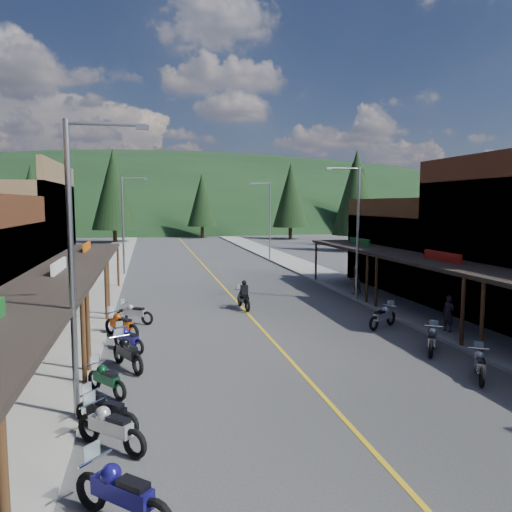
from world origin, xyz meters
TOP-DOWN VIEW (x-y plane):
  - ground at (0.00, 0.00)m, footprint 220.00×220.00m
  - centerline at (0.00, 20.00)m, footprint 0.15×90.00m
  - sidewalk_west at (-8.70, 20.00)m, footprint 3.40×94.00m
  - sidewalk_east at (8.70, 20.00)m, footprint 3.40×94.00m
  - shop_east_3 at (13.75, 11.30)m, footprint 10.90×10.20m
  - streetlight_0 at (-6.95, -6.00)m, footprint 2.16×0.18m
  - streetlight_1 at (-6.95, 22.00)m, footprint 2.16×0.18m
  - streetlight_2 at (6.95, 8.00)m, footprint 2.16×0.18m
  - streetlight_3 at (6.95, 30.00)m, footprint 2.16×0.18m
  - ridge_hill at (0.00, 135.00)m, footprint 310.00×140.00m
  - pine_1 at (-24.00, 70.00)m, footprint 5.88×5.88m
  - pine_2 at (-10.00, 58.00)m, footprint 6.72×6.72m
  - pine_3 at (4.00, 66.00)m, footprint 5.04×5.04m
  - pine_4 at (18.00, 60.00)m, footprint 5.88×5.88m
  - pine_5 at (34.00, 72.00)m, footprint 6.72×6.72m
  - pine_6 at (46.00, 64.00)m, footprint 5.04×5.04m
  - pine_9 at (24.00, 45.00)m, footprint 4.93×4.93m
  - pine_10 at (-18.00, 50.00)m, footprint 5.38×5.38m
  - pine_11 at (20.00, 38.00)m, footprint 5.82×5.82m
  - bike_west_3 at (-5.68, -10.82)m, footprint 2.23×2.15m
  - bike_west_4 at (-6.08, -7.89)m, footprint 2.08×2.03m
  - bike_west_5 at (-6.26, -6.84)m, footprint 1.98×1.77m
  - bike_west_6 at (-6.46, -4.29)m, footprint 1.67×1.91m
  - bike_west_7 at (-5.92, -1.95)m, footprint 1.67×2.36m
  - bike_west_8 at (-5.97, 0.28)m, footprint 1.63×1.91m
  - bike_west_9 at (-6.34, 2.41)m, footprint 2.00×2.22m
  - bike_west_10 at (-5.86, 4.94)m, footprint 2.07×1.68m
  - bike_east_5 at (5.56, -5.57)m, footprint 1.58×2.04m
  - bike_east_6 at (5.71, -2.50)m, footprint 1.72×2.04m
  - bike_east_7 at (5.90, -2.13)m, footprint 1.54×1.88m
  - bike_east_8 at (5.63, 1.60)m, footprint 2.16×1.72m
  - rider_on_bike at (-0.00, 7.14)m, footprint 0.91×2.25m
  - pedestrian_east_a at (7.92, -0.15)m, footprint 0.55×0.69m
  - pedestrian_east_b at (7.66, 9.55)m, footprint 0.99×0.73m

SIDE VIEW (x-z plane):
  - ground at x=0.00m, z-range 0.00..0.00m
  - ridge_hill at x=0.00m, z-range -30.00..30.00m
  - centerline at x=0.00m, z-range 0.00..0.01m
  - sidewalk_west at x=-8.70m, z-range 0.00..0.15m
  - sidewalk_east at x=8.70m, z-range 0.00..0.15m
  - bike_east_7 at x=5.90m, z-range 0.00..1.06m
  - bike_west_8 at x=-5.97m, z-range 0.00..1.09m
  - bike_west_6 at x=-6.46m, z-range 0.00..1.09m
  - bike_east_5 at x=5.56m, z-range 0.00..1.13m
  - bike_west_5 at x=-6.26m, z-range 0.00..1.14m
  - bike_east_6 at x=5.71m, z-range 0.00..1.16m
  - bike_west_10 at x=-5.86m, z-range 0.00..1.16m
  - bike_east_8 at x=5.63m, z-range 0.00..1.21m
  - bike_west_4 at x=-6.08m, z-range 0.00..1.24m
  - bike_west_9 at x=-6.34m, z-range 0.00..1.29m
  - bike_west_7 at x=-5.92m, z-range 0.00..1.29m
  - bike_west_3 at x=-5.68m, z-range 0.00..1.33m
  - rider_on_bike at x=0.00m, z-range -0.17..1.51m
  - pedestrian_east_a at x=7.92m, z-range 0.15..1.79m
  - pedestrian_east_b at x=7.66m, z-range 0.15..1.96m
  - shop_east_3 at x=13.75m, z-range -0.57..5.63m
  - streetlight_0 at x=-6.95m, z-range 0.46..8.46m
  - streetlight_1 at x=-6.95m, z-range 0.46..8.46m
  - streetlight_2 at x=6.95m, z-range 0.46..8.46m
  - streetlight_3 at x=6.95m, z-range 0.46..8.46m
  - pine_9 at x=24.00m, z-range 0.98..11.78m
  - pine_3 at x=4.00m, z-range 0.98..11.98m
  - pine_6 at x=46.00m, z-range 0.98..11.98m
  - pine_10 at x=-18.00m, z-range 0.98..12.58m
  - pine_11 at x=20.00m, z-range 0.99..13.39m
  - pine_1 at x=-24.00m, z-range 0.99..13.49m
  - pine_4 at x=18.00m, z-range 0.99..13.49m
  - pine_2 at x=-10.00m, z-range 0.99..14.99m
  - pine_5 at x=34.00m, z-range 0.99..14.99m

